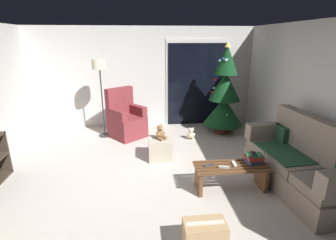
{
  "coord_description": "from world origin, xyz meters",
  "views": [
    {
      "loc": [
        -0.03,
        -3.5,
        2.2
      ],
      "look_at": [
        0.4,
        0.7,
        0.85
      ],
      "focal_mm": 27.24,
      "sensor_mm": 36.0,
      "label": 1
    }
  ],
  "objects": [
    {
      "name": "couch",
      "position": [
        2.32,
        -0.27,
        0.4
      ],
      "size": [
        0.92,
        1.99,
        1.08
      ],
      "color": "gray",
      "rests_on": "ground"
    },
    {
      "name": "patio_door_glass",
      "position": [
        1.38,
        2.97,
        1.05
      ],
      "size": [
        1.5,
        0.02,
        2.1
      ],
      "primitive_type": "cube",
      "color": "black",
      "rests_on": "ground"
    },
    {
      "name": "armchair",
      "position": [
        -0.43,
        2.2,
        0.4
      ],
      "size": [
        0.96,
        0.96,
        1.13
      ],
      "color": "maroon",
      "rests_on": "ground"
    },
    {
      "name": "book_stack",
      "position": [
        1.61,
        -0.17,
        0.48
      ],
      "size": [
        0.28,
        0.24,
        0.16
      ],
      "color": "#285684",
      "rests_on": "coffee_table"
    },
    {
      "name": "remote_silver",
      "position": [
        1.12,
        -0.27,
        0.41
      ],
      "size": [
        0.16,
        0.09,
        0.02
      ],
      "primitive_type": "cube",
      "rotation": [
        0.0,
        0.0,
        1.27
      ],
      "color": "#ADADB2",
      "rests_on": "coffee_table"
    },
    {
      "name": "remote_white",
      "position": [
        1.31,
        -0.19,
        0.41
      ],
      "size": [
        0.06,
        0.16,
        0.02
      ],
      "primitive_type": "cube",
      "rotation": [
        0.0,
        0.0,
        3.05
      ],
      "color": "silver",
      "rests_on": "coffee_table"
    },
    {
      "name": "wall_right",
      "position": [
        2.86,
        0.0,
        1.25
      ],
      "size": [
        0.12,
        6.0,
        2.5
      ],
      "primitive_type": "cube",
      "color": "silver",
      "rests_on": "ground"
    },
    {
      "name": "floor_lamp",
      "position": [
        -0.95,
        2.28,
        1.51
      ],
      "size": [
        0.32,
        0.32,
        1.78
      ],
      "color": "#2D2D30",
      "rests_on": "ground"
    },
    {
      "name": "cell_phone",
      "position": [
        1.6,
        -0.18,
        0.57
      ],
      "size": [
        0.09,
        0.15,
        0.01
      ],
      "primitive_type": "cube",
      "rotation": [
        0.0,
        0.0,
        -0.15
      ],
      "color": "black",
      "rests_on": "book_stack"
    },
    {
      "name": "wall_back",
      "position": [
        0.0,
        3.06,
        1.25
      ],
      "size": [
        5.72,
        0.12,
        2.5
      ],
      "primitive_type": "cube",
      "color": "silver",
      "rests_on": "ground"
    },
    {
      "name": "ground_plane",
      "position": [
        0.0,
        0.0,
        0.0
      ],
      "size": [
        7.0,
        7.0,
        0.0
      ],
      "primitive_type": "plane",
      "color": "#BCB2A8"
    },
    {
      "name": "teddy_bear_cream_by_tree",
      "position": [
        1.05,
        1.86,
        0.12
      ],
      "size": [
        0.2,
        0.19,
        0.29
      ],
      "color": "beige",
      "rests_on": "ground"
    },
    {
      "name": "cardboard_box_taped_mid_floor",
      "position": [
        0.59,
        -1.32,
        0.17
      ],
      "size": [
        0.46,
        0.27,
        0.35
      ],
      "color": "tan",
      "rests_on": "ground"
    },
    {
      "name": "teddy_bear_chestnut",
      "position": [
        0.28,
        0.95,
        0.52
      ],
      "size": [
        0.21,
        0.22,
        0.29
      ],
      "color": "brown",
      "rests_on": "ottoman"
    },
    {
      "name": "patio_door_frame",
      "position": [
        1.38,
        2.99,
        1.1
      ],
      "size": [
        1.6,
        0.02,
        2.2
      ],
      "primitive_type": "cube",
      "color": "silver",
      "rests_on": "ground"
    },
    {
      "name": "christmas_tree",
      "position": [
        1.89,
        2.22,
        0.94
      ],
      "size": [
        0.93,
        0.93,
        2.14
      ],
      "color": "#4C1E19",
      "rests_on": "ground"
    },
    {
      "name": "coffee_table",
      "position": [
        1.26,
        -0.21,
        0.27
      ],
      "size": [
        1.1,
        0.4,
        0.4
      ],
      "color": "brown",
      "rests_on": "ground"
    },
    {
      "name": "ottoman",
      "position": [
        0.28,
        0.95,
        0.2
      ],
      "size": [
        0.44,
        0.44,
        0.4
      ],
      "primitive_type": "cube",
      "color": "#B2A893",
      "rests_on": "ground"
    },
    {
      "name": "remote_graphite",
      "position": [
        0.91,
        -0.19,
        0.41
      ],
      "size": [
        0.16,
        0.08,
        0.02
      ],
      "primitive_type": "cube",
      "rotation": [
        0.0,
        0.0,
        4.93
      ],
      "color": "#333338",
      "rests_on": "coffee_table"
    }
  ]
}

